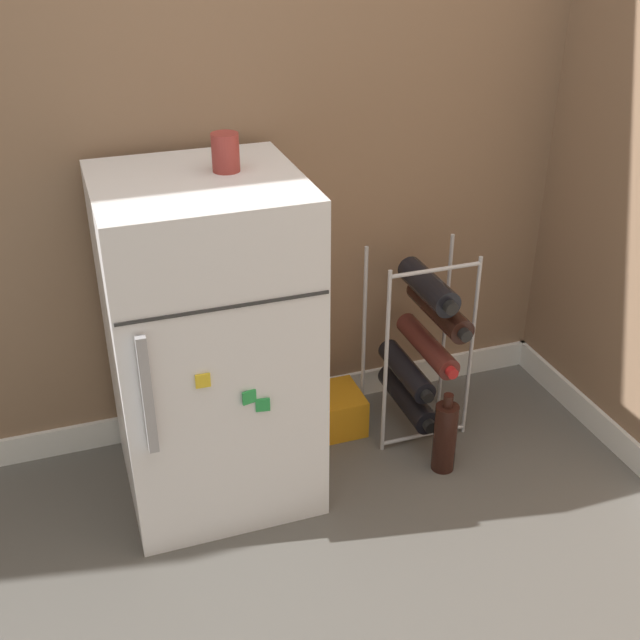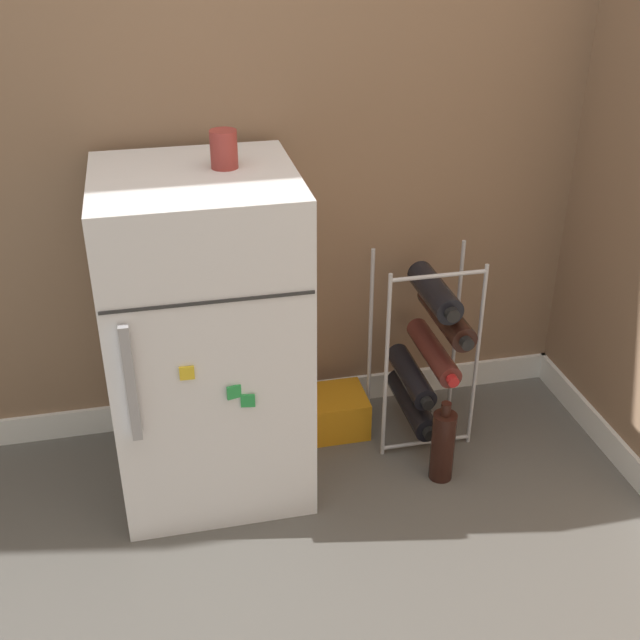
% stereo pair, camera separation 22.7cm
% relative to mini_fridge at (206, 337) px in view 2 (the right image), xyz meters
% --- Properties ---
extents(ground_plane, '(14.00, 14.00, 0.00)m').
position_rel_mini_fridge_xyz_m(ground_plane, '(0.22, -0.31, -0.46)').
color(ground_plane, '#56544F').
extents(wall_back, '(6.94, 0.07, 2.50)m').
position_rel_mini_fridge_xyz_m(wall_back, '(0.22, 0.31, 0.78)').
color(wall_back, '#84664C').
rests_on(wall_back, ground_plane).
extents(mini_fridge, '(0.51, 0.53, 0.92)m').
position_rel_mini_fridge_xyz_m(mini_fridge, '(0.00, 0.00, 0.00)').
color(mini_fridge, white).
rests_on(mini_fridge, ground_plane).
extents(wine_rack, '(0.29, 0.33, 0.61)m').
position_rel_mini_fridge_xyz_m(wine_rack, '(0.67, 0.05, -0.15)').
color(wine_rack, '#B2B2B7').
rests_on(wine_rack, ground_plane).
extents(soda_box, '(0.22, 0.18, 0.13)m').
position_rel_mini_fridge_xyz_m(soda_box, '(0.38, 0.13, -0.40)').
color(soda_box, orange).
rests_on(soda_box, ground_plane).
extents(fridge_top_cup, '(0.07, 0.07, 0.09)m').
position_rel_mini_fridge_xyz_m(fridge_top_cup, '(0.08, 0.04, 0.51)').
color(fridge_top_cup, maroon).
rests_on(fridge_top_cup, mini_fridge).
extents(loose_bottle_floor, '(0.07, 0.07, 0.26)m').
position_rel_mini_fridge_xyz_m(loose_bottle_floor, '(0.65, -0.17, -0.35)').
color(loose_bottle_floor, black).
rests_on(loose_bottle_floor, ground_plane).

